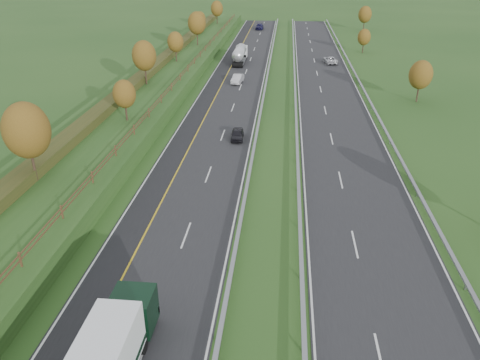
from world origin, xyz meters
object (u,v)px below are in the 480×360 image
object	(u,v)px
road_tanker	(240,54)
car_oncoming	(330,60)
car_dark_near	(237,134)
car_small_far	(260,27)
car_silver_mid	(237,79)

from	to	relation	value
road_tanker	car_oncoming	size ratio (longest dim) A/B	2.17
car_dark_near	car_small_far	bearing A→B (deg)	89.26
road_tanker	car_silver_mid	xyz separation A→B (m)	(1.26, -17.48, -1.07)
car_silver_mid	car_small_far	size ratio (longest dim) A/B	0.84
car_silver_mid	car_dark_near	bearing A→B (deg)	-77.14
road_tanker	car_oncoming	bearing A→B (deg)	2.74
car_silver_mid	car_oncoming	world-z (taller)	car_silver_mid
road_tanker	car_dark_near	distance (m)	45.95
road_tanker	car_dark_near	xyz separation A→B (m)	(4.11, -45.75, -1.17)
car_dark_near	car_silver_mid	xyz separation A→B (m)	(-2.85, 28.27, 0.10)
car_silver_mid	car_oncoming	xyz separation A→B (m)	(18.03, 18.40, -0.04)
car_small_far	car_dark_near	bearing A→B (deg)	-87.98
car_dark_near	car_oncoming	xyz separation A→B (m)	(15.18, 46.67, 0.07)
car_small_far	car_oncoming	xyz separation A→B (m)	(17.88, -47.20, -0.08)
road_tanker	car_small_far	distance (m)	48.16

